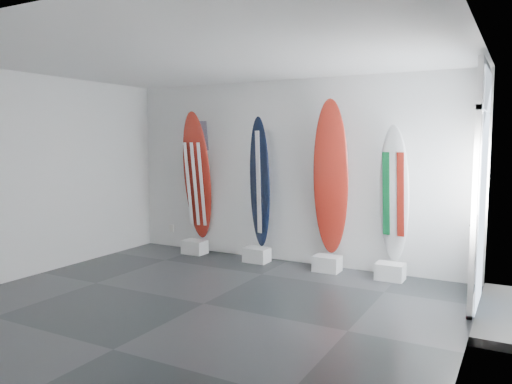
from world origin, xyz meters
The scene contains 16 objects.
floor centered at (0.00, 0.00, 0.00)m, with size 6.00×6.00×0.00m, color black.
ceiling centered at (0.00, 0.00, 3.00)m, with size 6.00×6.00×0.00m, color white.
wall_back centered at (0.00, 2.50, 1.50)m, with size 6.00×6.00×0.00m, color silver.
wall_front centered at (0.00, -2.50, 1.50)m, with size 6.00×6.00×0.00m, color silver.
wall_left centered at (-3.00, 0.00, 1.50)m, with size 5.00×5.00×0.00m, color silver.
wall_right centered at (3.00, 0.00, 1.50)m, with size 5.00×5.00×0.00m, color silver.
display_block_usa centered at (-1.70, 2.18, 0.12)m, with size 0.40×0.30×0.24m, color silver.
surfboard_usa centered at (-1.70, 2.28, 1.38)m, with size 0.52×0.08×2.30m, color maroon.
display_block_navy centered at (-0.43, 2.18, 0.12)m, with size 0.40×0.30×0.24m, color silver.
surfboard_navy centered at (-0.43, 2.28, 1.32)m, with size 0.49×0.08×2.17m, color black.
display_block_swiss centered at (0.81, 2.18, 0.12)m, with size 0.40×0.30×0.24m, color silver.
surfboard_swiss centered at (0.81, 2.28, 1.44)m, with size 0.55×0.08×2.41m, color maroon.
display_block_italy centered at (1.77, 2.18, 0.12)m, with size 0.40×0.30×0.24m, color silver.
surfboard_italy centered at (1.77, 2.28, 1.24)m, with size 0.45×0.08×2.01m, color white.
wall_outlet centered at (-2.45, 2.48, 0.35)m, with size 0.09×0.02×0.13m, color silver.
glass_door centered at (2.97, 1.55, 1.43)m, with size 0.12×1.16×2.85m, color white, non-canonical shape.
Camera 1 is at (3.43, -4.93, 2.02)m, focal length 34.79 mm.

